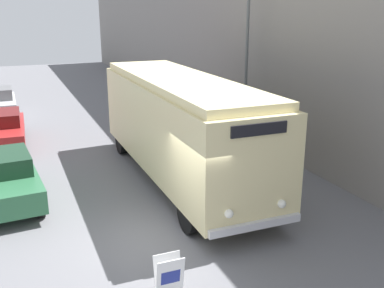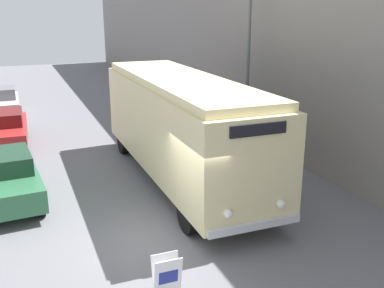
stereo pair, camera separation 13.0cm
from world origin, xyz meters
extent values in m
plane|color=slate|center=(0.00, 0.00, 0.00)|extent=(80.00, 80.00, 0.00)
cube|color=gray|center=(6.69, 10.00, 4.25)|extent=(0.30, 60.00, 8.50)
cylinder|color=black|center=(0.78, 0.31, 0.54)|extent=(0.28, 1.07, 1.07)
cylinder|color=black|center=(3.08, 0.31, 0.54)|extent=(0.28, 1.07, 1.07)
cylinder|color=black|center=(0.78, 7.58, 0.54)|extent=(0.28, 1.07, 1.07)
cylinder|color=black|center=(3.08, 7.58, 0.54)|extent=(0.28, 1.07, 1.07)
cube|color=beige|center=(1.93, 3.94, 1.91)|extent=(2.62, 10.07, 2.75)
cube|color=#F8E8A7|center=(1.93, 3.94, 3.41)|extent=(2.41, 9.66, 0.24)
cube|color=silver|center=(1.93, -1.15, 0.66)|extent=(2.49, 0.12, 0.20)
sphere|color=white|center=(1.21, -1.12, 1.09)|extent=(0.22, 0.22, 0.22)
sphere|color=white|center=(2.65, -1.12, 1.09)|extent=(0.22, 0.22, 0.22)
cube|color=black|center=(1.93, -1.11, 3.04)|extent=(1.44, 0.06, 0.28)
cube|color=white|center=(-0.61, -2.12, 0.44)|extent=(0.58, 0.18, 0.88)
cube|color=white|center=(-0.61, -1.96, 0.44)|extent=(0.58, 0.18, 0.88)
cube|color=navy|center=(-0.61, -2.14, 0.46)|extent=(0.41, 0.06, 0.31)
cylinder|color=#595E60|center=(5.73, 6.38, 3.10)|extent=(0.12, 0.12, 6.21)
cylinder|color=black|center=(-2.76, 2.75, 0.35)|extent=(0.22, 0.69, 0.69)
cylinder|color=black|center=(-2.96, 5.50, 0.35)|extent=(0.22, 0.69, 0.69)
cube|color=#2D6642|center=(-3.64, 4.06, 0.68)|extent=(2.14, 4.29, 0.67)
cube|color=#193824|center=(-3.65, 4.17, 1.28)|extent=(1.69, 1.98, 0.54)
cylinder|color=black|center=(-2.96, 8.95, 0.33)|extent=(0.22, 0.66, 0.66)
cylinder|color=black|center=(-2.86, 11.95, 0.33)|extent=(0.22, 0.66, 0.66)
cube|color=#A52323|center=(-3.67, 10.48, 0.63)|extent=(1.92, 4.46, 0.61)
cube|color=#5B1313|center=(-3.66, 10.59, 1.20)|extent=(1.57, 2.03, 0.53)
cylinder|color=black|center=(-3.07, 15.02, 0.31)|extent=(0.22, 0.63, 0.63)
cylinder|color=black|center=(-3.08, 17.73, 0.31)|extent=(0.22, 0.63, 0.63)
camera|label=1|loc=(-3.20, -9.58, 5.66)|focal=42.00mm
camera|label=2|loc=(-3.08, -9.62, 5.66)|focal=42.00mm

